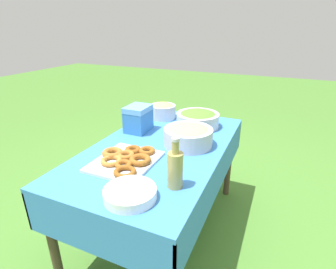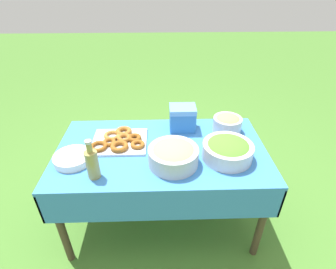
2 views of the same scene
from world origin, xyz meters
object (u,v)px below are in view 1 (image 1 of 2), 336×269
salad_bowl (198,118)px  cooler_box (138,119)px  plate_stack (130,194)px  donut_platter (126,159)px  bread_bowl (163,110)px  pasta_bowl (188,135)px  olive_oil_bottle (175,168)px

salad_bowl → cooler_box: cooler_box is taller
salad_bowl → plate_stack: size_ratio=1.35×
donut_platter → bread_bowl: size_ratio=1.90×
plate_stack → salad_bowl: bearing=-179.6°
salad_bowl → pasta_bowl: size_ratio=1.03×
plate_stack → cooler_box: (-0.72, -0.37, 0.07)m
donut_platter → plate_stack: 0.33m
bread_bowl → plate_stack: bearing=17.3°
plate_stack → olive_oil_bottle: olive_oil_bottle is taller
pasta_bowl → bread_bowl: bearing=-138.4°
salad_bowl → olive_oil_bottle: size_ratio=1.26×
pasta_bowl → olive_oil_bottle: (0.47, 0.10, 0.03)m
donut_platter → bread_bowl: bearing=-170.2°
salad_bowl → donut_platter: salad_bowl is taller
bread_bowl → cooler_box: size_ratio=1.10×
pasta_bowl → olive_oil_bottle: olive_oil_bottle is taller
plate_stack → cooler_box: cooler_box is taller
donut_platter → salad_bowl: bearing=165.3°
plate_stack → bread_bowl: bearing=-162.7°
donut_platter → olive_oil_bottle: 0.36m
pasta_bowl → plate_stack: size_ratio=1.31×
donut_platter → olive_oil_bottle: bearing=72.9°
pasta_bowl → bread_bowl: size_ratio=1.49×
pasta_bowl → plate_stack: 0.64m
olive_oil_bottle → donut_platter: bearing=-107.1°
plate_stack → olive_oil_bottle: size_ratio=0.93×
pasta_bowl → donut_platter: size_ratio=0.78×
salad_bowl → bread_bowl: bearing=-102.1°
plate_stack → cooler_box: size_ratio=1.24×
cooler_box → donut_platter: bearing=21.4°
salad_bowl → plate_stack: bearing=0.4°
plate_stack → bread_bowl: 1.10m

